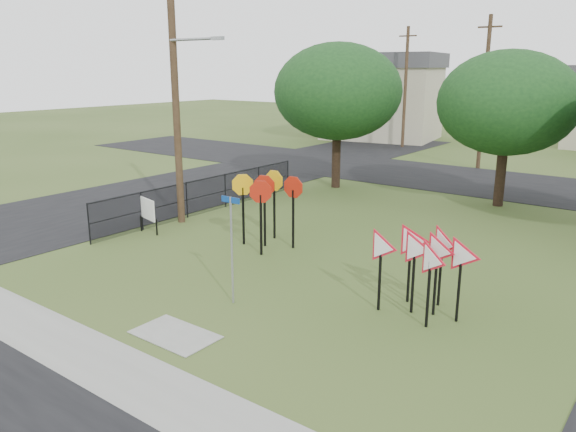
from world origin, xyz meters
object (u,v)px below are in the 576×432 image
Objects in this scene: street_name_sign at (232,243)px; stop_sign_cluster at (267,194)px; info_board at (148,210)px; yield_sign_cluster at (425,252)px.

stop_sign_cluster is at bearing 118.48° from street_name_sign.
stop_sign_cluster is (-2.35, 4.33, 0.22)m from street_name_sign.
street_name_sign is at bearing -22.56° from info_board.
street_name_sign is 2.16× the size of info_board.
street_name_sign is at bearing -61.52° from stop_sign_cluster.
info_board is (-6.88, 2.86, -0.76)m from street_name_sign.
stop_sign_cluster is 1.90× the size of info_board.
stop_sign_cluster reaches higher than yield_sign_cluster.
stop_sign_cluster is 0.90× the size of yield_sign_cluster.
street_name_sign reaches higher than info_board.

